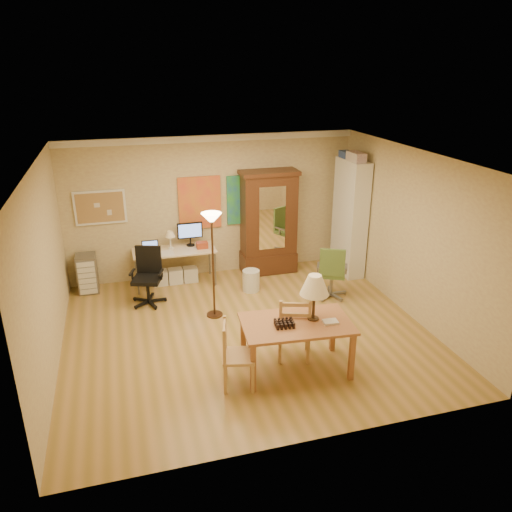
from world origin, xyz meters
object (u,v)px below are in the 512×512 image
object	(u,v)px
office_chair_green	(331,284)
bookshelf	(350,218)
armoire	(269,229)
computer_desk	(176,262)
dining_table	(303,312)
office_chair_black	(148,289)

from	to	relation	value
office_chair_green	bookshelf	xyz separation A→B (m)	(0.79, 1.01, 0.85)
armoire	bookshelf	size ratio (longest dim) A/B	0.91
armoire	bookshelf	distance (m)	1.59
computer_desk	bookshelf	bearing A→B (deg)	-6.07
office_chair_green	dining_table	bearing A→B (deg)	-123.81
computer_desk	bookshelf	size ratio (longest dim) A/B	0.67
dining_table	office_chair_green	size ratio (longest dim) A/B	1.55
computer_desk	office_chair_black	bearing A→B (deg)	-129.59
office_chair_black	office_chair_green	size ratio (longest dim) A/B	1.02
computer_desk	office_chair_green	distance (m)	2.90
dining_table	computer_desk	xyz separation A→B (m)	(-1.27, 3.29, -0.44)
bookshelf	office_chair_black	bearing A→B (deg)	-174.96
dining_table	bookshelf	bearing A→B (deg)	54.73
office_chair_green	bookshelf	world-z (taller)	bookshelf
dining_table	office_chair_black	distance (m)	3.24
armoire	bookshelf	xyz separation A→B (m)	(1.51, -0.44, 0.23)
computer_desk	armoire	bearing A→B (deg)	2.63
office_chair_green	bookshelf	bearing A→B (deg)	52.08
computer_desk	armoire	size ratio (longest dim) A/B	0.74
office_chair_green	armoire	world-z (taller)	armoire
computer_desk	bookshelf	distance (m)	3.43
armoire	dining_table	bearing A→B (deg)	-99.60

